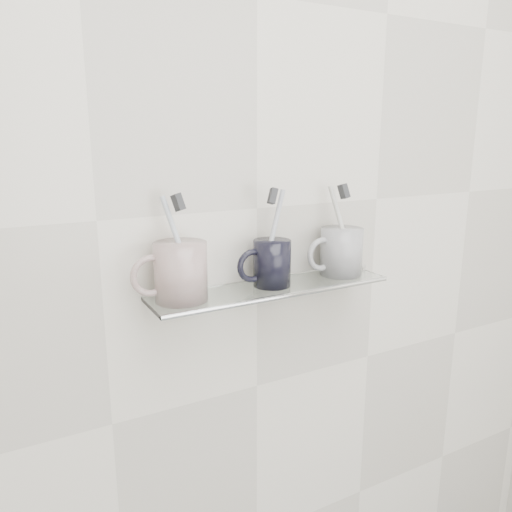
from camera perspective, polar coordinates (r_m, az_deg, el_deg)
wall_back at (r=1.02m, az=0.11°, el=5.47°), size 2.50×0.00×2.50m
shelf_glass at (r=1.01m, az=1.80°, el=-3.69°), size 0.50×0.12×0.01m
shelf_rail at (r=0.96m, az=3.49°, el=-4.56°), size 0.50×0.01×0.01m
bracket_left at (r=0.97m, az=-10.47°, el=-5.29°), size 0.02×0.03×0.02m
bracket_right at (r=1.16m, az=9.61°, el=-2.07°), size 0.02×0.03×0.02m
mug_left at (r=0.92m, az=-8.60°, el=-1.78°), size 0.11×0.11×0.11m
mug_left_handle at (r=0.90m, az=-11.86°, el=-2.21°), size 0.08×0.01×0.08m
toothbrush_left at (r=0.91m, az=-8.70°, el=1.07°), size 0.05×0.05×0.18m
bristles_left at (r=0.89m, az=-8.89°, el=6.09°), size 0.02×0.03×0.04m
mug_center at (r=1.00m, az=1.84°, el=-0.81°), size 0.10×0.10×0.09m
mug_center_handle at (r=0.98m, az=-0.37°, el=-1.12°), size 0.07×0.01×0.07m
toothbrush_center at (r=0.99m, az=1.87°, el=2.25°), size 0.07×0.04×0.18m
bristles_center at (r=0.97m, az=1.91°, el=6.87°), size 0.03×0.03×0.04m
mug_right at (r=1.09m, az=9.72°, el=0.51°), size 0.10×0.10×0.10m
mug_right_handle at (r=1.06m, az=7.54°, el=0.21°), size 0.07×0.01×0.07m
toothbrush_right at (r=1.08m, az=9.83°, el=3.09°), size 0.05×0.05×0.19m
bristles_right at (r=1.07m, az=10.00°, el=7.30°), size 0.02×0.03×0.04m
chrome_cap at (r=1.13m, az=11.54°, el=-1.38°), size 0.04×0.04×0.01m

